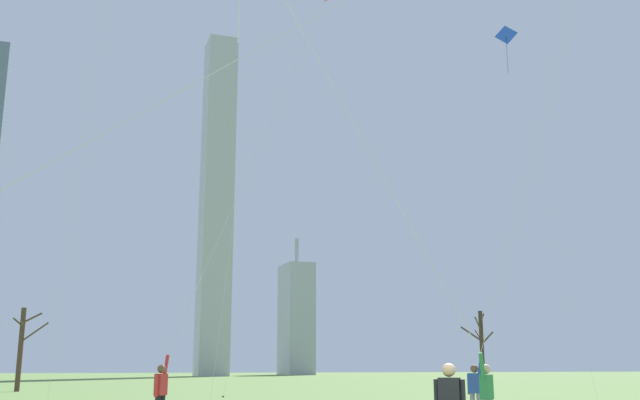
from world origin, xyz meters
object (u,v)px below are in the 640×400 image
kite_flyer_foreground_right_white (428,281)px  bare_tree_rightmost (21,346)px  kite_flyer_far_back_pink (214,264)px  distant_kite_high_overhead_blue (512,59)px  bare_tree_leftmost (481,346)px  kite_flyer_midfield_right_orange (501,292)px

kite_flyer_foreground_right_white → bare_tree_rightmost: (-9.88, 38.90, -0.43)m
kite_flyer_far_back_pink → bare_tree_rightmost: (-6.67, 31.69, -1.60)m
distant_kite_high_overhead_blue → bare_tree_rightmost: bearing=132.4°
kite_flyer_foreground_right_white → bare_tree_leftmost: 44.44m
kite_flyer_midfield_right_orange → distant_kite_high_overhead_blue: bearing=52.3°
kite_flyer_foreground_right_white → distant_kite_high_overhead_blue: bearing=49.3°
kite_flyer_far_back_pink → bare_tree_leftmost: 40.64m
kite_flyer_far_back_pink → distant_kite_high_overhead_blue: distant_kite_high_overhead_blue is taller
kite_flyer_midfield_right_orange → bare_tree_leftmost: (19.70, 33.70, -0.38)m
kite_flyer_foreground_right_white → distant_kite_high_overhead_blue: 23.05m
kite_flyer_far_back_pink → distant_kite_high_overhead_blue: 20.89m
kite_flyer_far_back_pink → kite_flyer_foreground_right_white: bearing=-66.0°
kite_flyer_foreground_right_white → bare_tree_rightmost: 40.14m
kite_flyer_midfield_right_orange → distant_kite_high_overhead_blue: size_ratio=0.82×
kite_flyer_midfield_right_orange → distant_kite_high_overhead_blue: (8.26, 10.70, 12.65)m
kite_flyer_midfield_right_orange → kite_flyer_foreground_right_white: (-4.20, -3.77, -0.27)m
bare_tree_leftmost → bare_tree_rightmost: bearing=177.6°
kite_flyer_far_back_pink → bare_tree_leftmost: size_ratio=3.04×
kite_flyer_midfield_right_orange → kite_flyer_far_back_pink: kite_flyer_far_back_pink is taller
kite_flyer_foreground_right_white → distant_kite_high_overhead_blue: (12.46, 14.46, 12.92)m
kite_flyer_foreground_right_white → kite_flyer_far_back_pink: (-3.21, 7.21, 1.17)m
kite_flyer_midfield_right_orange → bare_tree_rightmost: (-14.08, 35.14, -0.70)m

